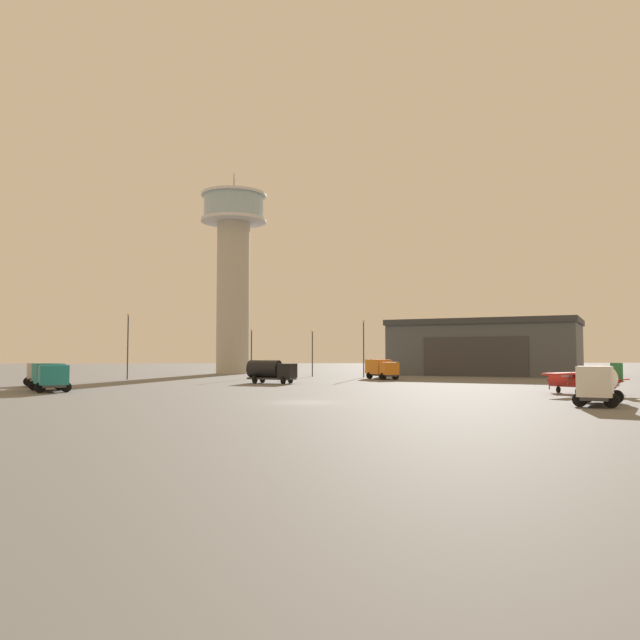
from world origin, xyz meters
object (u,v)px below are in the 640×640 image
light_post_centre (251,348)px  control_tower (233,262)px  light_post_north (128,340)px  light_post_west (364,343)px  truck_fuel_tanker_black (271,370)px  truck_box_orange (381,368)px  airplane_red (582,379)px  truck_fuel_tanker_white (599,382)px  truck_flatbed_silver (39,375)px  light_post_east (312,348)px  truck_box_teal (50,375)px

light_post_centre → control_tower: bearing=98.7°
light_post_north → light_post_west: bearing=6.6°
truck_fuel_tanker_black → light_post_west: bearing=79.5°
control_tower → light_post_west: (21.36, -21.59, -15.89)m
truck_box_orange → light_post_west: (-1.35, 7.23, 3.76)m
airplane_red → truck_fuel_tanker_white: size_ratio=1.29×
truck_fuel_tanker_white → truck_flatbed_silver: truck_fuel_tanker_white is taller
light_post_west → light_post_north: size_ratio=0.94×
airplane_red → truck_fuel_tanker_black: truck_fuel_tanker_black is taller
truck_flatbed_silver → airplane_red: bearing=-133.2°
truck_flatbed_silver → light_post_east: bearing=-75.6°
light_post_north → truck_flatbed_silver: bearing=-108.8°
control_tower → airplane_red: control_tower is taller
truck_fuel_tanker_white → truck_box_orange: size_ratio=1.02×
light_post_east → light_post_centre: light_post_east is taller
truck_fuel_tanker_black → truck_box_teal: (-22.12, -14.17, -0.04)m
airplane_red → light_post_centre: bearing=6.1°
truck_box_teal → airplane_red: bearing=54.3°
truck_fuel_tanker_black → light_post_centre: (-2.57, 15.56, 2.94)m
airplane_red → truck_fuel_tanker_white: airplane_red is taller
light_post_west → truck_box_teal: bearing=-138.7°
truck_fuel_tanker_white → light_post_centre: 56.82m
truck_fuel_tanker_white → truck_flatbed_silver: 58.68m
truck_box_teal → light_post_west: (37.17, 32.71, 3.80)m
truck_flatbed_silver → truck_box_teal: 11.36m
control_tower → truck_box_teal: bearing=-106.2°
control_tower → light_post_west: 34.28m
truck_box_teal → light_post_east: (29.39, 36.76, 3.04)m
truck_fuel_tanker_white → truck_box_orange: truck_box_orange is taller
airplane_red → truck_flatbed_silver: (-54.78, 19.71, -0.08)m
truck_fuel_tanker_white → truck_box_orange: 46.90m
truck_fuel_tanker_white → light_post_centre: bearing=-117.7°
truck_fuel_tanker_white → light_post_north: light_post_north is taller
truck_flatbed_silver → light_post_centre: light_post_centre is taller
truck_fuel_tanker_black → truck_flatbed_silver: truck_fuel_tanker_black is taller
truck_fuel_tanker_black → truck_box_teal: 26.27m
truck_box_teal → light_post_north: (1.66, 28.58, 4.10)m
truck_box_teal → light_post_east: 47.16m
truck_box_orange → truck_flatbed_silver: 45.60m
light_post_east → light_post_centre: (-9.84, -7.03, -0.06)m
control_tower → light_post_west: bearing=-45.3°
control_tower → truck_box_orange: size_ratio=5.61×
control_tower → light_post_north: control_tower is taller
truck_flatbed_silver → truck_fuel_tanker_black: bearing=-105.4°
light_post_east → light_post_centre: bearing=-144.4°
truck_box_teal → light_post_east: light_post_east is taller
truck_fuel_tanker_white → light_post_west: (-7.90, 53.66, 3.73)m
airplane_red → light_post_west: 44.18m
truck_fuel_tanker_black → light_post_west: (15.05, 18.54, 3.76)m
truck_box_orange → light_post_centre: 19.65m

